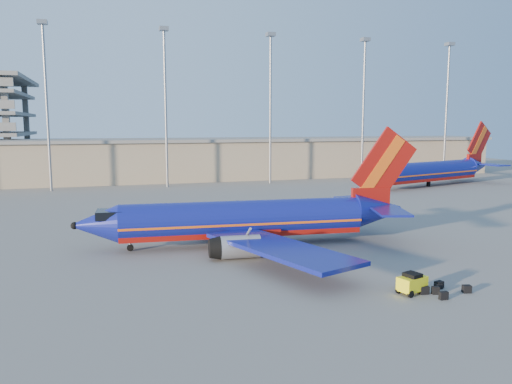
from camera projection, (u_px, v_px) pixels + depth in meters
ground at (272, 239)px, 50.02m from camera, size 220.00×220.00×0.00m
terminal_building at (231, 158)px, 107.34m from camera, size 122.00×16.00×8.50m
light_mast_row at (219, 91)px, 92.74m from camera, size 101.60×1.60×28.65m
aircraft_main at (251, 220)px, 47.44m from camera, size 33.21×31.86×11.24m
aircraft_second at (432, 171)px, 93.01m from camera, size 34.65×17.78×12.08m
baggage_tug at (412, 283)px, 33.90m from camera, size 2.26×1.74×1.43m
luggage_pile at (435, 288)px, 34.25m from camera, size 4.26×3.34×0.55m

